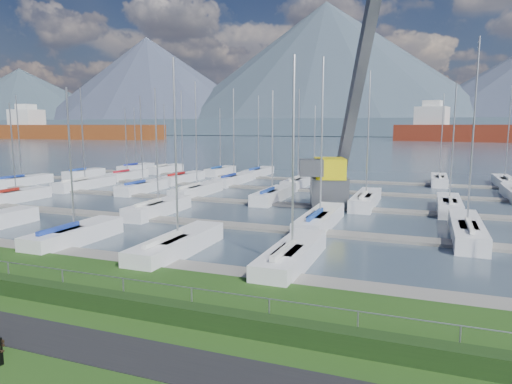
% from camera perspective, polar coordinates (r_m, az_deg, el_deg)
% --- Properties ---
extents(path, '(160.00, 2.00, 0.04)m').
position_cam_1_polar(path, '(16.41, -19.76, -17.69)').
color(path, black).
rests_on(path, grass).
extents(water, '(800.00, 540.00, 0.20)m').
position_cam_1_polar(water, '(274.36, 18.69, 6.31)').
color(water, '#3F4E5C').
extents(hedge, '(80.00, 0.70, 0.70)m').
position_cam_1_polar(hedge, '(18.13, -14.36, -13.71)').
color(hedge, '#1B3313').
rests_on(hedge, grass).
extents(fence, '(80.00, 0.04, 0.04)m').
position_cam_1_polar(fence, '(18.15, -13.72, -10.81)').
color(fence, '#96979E').
rests_on(fence, grass).
extents(foothill, '(900.00, 80.00, 12.00)m').
position_cam_1_polar(foothill, '(344.23, 19.17, 7.67)').
color(foothill, '#495B6B').
rests_on(foothill, water).
extents(mountains, '(1190.00, 360.00, 115.00)m').
position_cam_1_polar(mountains, '(420.59, 20.77, 13.18)').
color(mountains, '#3B4B57').
rests_on(mountains, water).
extents(docks, '(90.00, 41.60, 0.25)m').
position_cam_1_polar(docks, '(41.91, 6.76, -1.77)').
color(docks, gray).
rests_on(docks, water).
extents(crane, '(7.30, 13.06, 22.35)m').
position_cam_1_polar(crane, '(42.26, 10.18, 5.81)').
color(crane, '#54565B').
rests_on(crane, water).
extents(cargo_ship_west, '(97.40, 26.48, 21.50)m').
position_cam_1_polar(cargo_ship_west, '(272.22, -22.03, 6.97)').
color(cargo_ship_west, brown).
rests_on(cargo_ship_west, water).
extents(cargo_ship_mid, '(107.18, 37.66, 21.50)m').
position_cam_1_polar(cargo_ship_mid, '(234.43, 28.91, 6.40)').
color(cargo_ship_mid, maroon).
rests_on(cargo_ship_mid, water).
extents(sailboat_fleet, '(75.68, 49.76, 13.14)m').
position_cam_1_polar(sailboat_fleet, '(44.39, 3.34, 6.14)').
color(sailboat_fleet, silver).
rests_on(sailboat_fleet, water).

